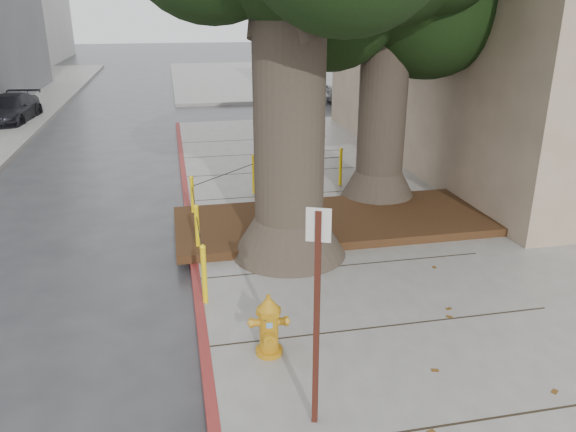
% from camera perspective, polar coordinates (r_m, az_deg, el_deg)
% --- Properties ---
extents(ground, '(140.00, 140.00, 0.00)m').
position_cam_1_polar(ground, '(8.01, 6.34, -12.38)').
color(ground, '#28282B').
rests_on(ground, ground).
extents(sidewalk_far, '(16.00, 20.00, 0.15)m').
position_cam_1_polar(sidewalk_far, '(37.52, 0.98, 13.97)').
color(sidewalk_far, slate).
rests_on(sidewalk_far, ground).
extents(curb_red, '(0.14, 26.00, 0.16)m').
position_cam_1_polar(curb_red, '(9.83, -9.43, -5.44)').
color(curb_red, maroon).
rests_on(curb_red, ground).
extents(planter_bed, '(6.40, 2.60, 0.16)m').
position_cam_1_polar(planter_bed, '(11.48, 4.74, -0.50)').
color(planter_bed, black).
rests_on(planter_bed, sidewalk_main).
extents(building_side_white, '(10.00, 10.00, 9.00)m').
position_cam_1_polar(building_side_white, '(37.13, 18.74, 19.75)').
color(building_side_white, silver).
rests_on(building_side_white, ground).
extents(bollard_ring, '(3.79, 5.39, 0.95)m').
position_cam_1_polar(bollard_ring, '(11.43, -4.41, 1.72)').
color(bollard_ring, yellow).
rests_on(bollard_ring, sidewalk_main).
extents(fire_hydrant, '(0.44, 0.41, 0.84)m').
position_cam_1_polar(fire_hydrant, '(7.21, -1.96, -11.07)').
color(fire_hydrant, orange).
rests_on(fire_hydrant, sidewalk_main).
extents(signpost, '(0.23, 0.11, 2.43)m').
position_cam_1_polar(signpost, '(5.64, 2.95, -9.35)').
color(signpost, '#471911').
rests_on(signpost, sidewalk_main).
extents(car_silver, '(3.65, 1.71, 1.21)m').
position_cam_1_polar(car_silver, '(27.73, 7.42, 12.60)').
color(car_silver, '#959599').
rests_on(car_silver, ground).
extents(car_red, '(4.04, 1.73, 1.30)m').
position_cam_1_polar(car_red, '(27.97, 12.68, 12.44)').
color(car_red, maroon).
rests_on(car_red, ground).
extents(car_dark, '(1.90, 3.99, 1.12)m').
position_cam_1_polar(car_dark, '(24.85, -26.35, 9.68)').
color(car_dark, black).
rests_on(car_dark, ground).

